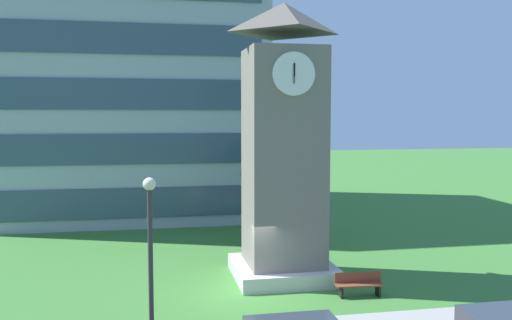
# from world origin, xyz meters

# --- Properties ---
(ground_plane) EXTENTS (160.00, 160.00, 0.00)m
(ground_plane) POSITION_xyz_m (0.00, 0.00, 0.00)
(ground_plane) COLOR #3D7A33
(office_building) EXTENTS (17.07, 16.10, 22.40)m
(office_building) POSITION_xyz_m (-4.64, 21.07, 11.20)
(office_building) COLOR #9EA8B2
(office_building) RESTS_ON ground
(clock_tower) EXTENTS (4.09, 4.09, 11.34)m
(clock_tower) POSITION_xyz_m (1.93, 2.16, 5.10)
(clock_tower) COLOR slate
(clock_tower) RESTS_ON ground
(park_bench) EXTENTS (1.83, 0.60, 0.88)m
(park_bench) POSITION_xyz_m (4.16, -0.74, 0.46)
(park_bench) COLOR brown
(park_bench) RESTS_ON ground
(street_lamp) EXTENTS (0.36, 0.36, 5.11)m
(street_lamp) POSITION_xyz_m (-3.51, -4.62, 3.23)
(street_lamp) COLOR #333338
(street_lamp) RESTS_ON ground
(tree_by_building) EXTENTS (3.03, 3.03, 5.08)m
(tree_by_building) POSITION_xyz_m (2.77, 9.08, 3.53)
(tree_by_building) COLOR #513823
(tree_by_building) RESTS_ON ground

